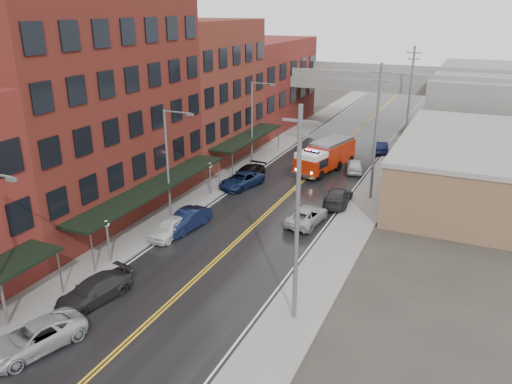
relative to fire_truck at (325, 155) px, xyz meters
The scene contains 31 objects.
road 11.54m from the fire_truck, 95.03° to the right, with size 11.00×160.00×0.02m, color black.
sidewalk_left 14.18m from the fire_truck, 126.11° to the right, with size 3.00×160.00×0.15m, color slate.
sidewalk_right 13.10m from the fire_truck, 61.04° to the right, with size 3.00×160.00×0.15m, color slate.
curb_left 13.28m from the fire_truck, 120.31° to the right, with size 0.30×160.00×0.15m, color gray.
curb_right 12.40m from the fire_truck, 67.79° to the right, with size 0.30×160.00×0.15m, color gray.
brick_building_b 24.42m from the fire_truck, 127.89° to the right, with size 9.00×20.00×18.00m, color #5D2118.
brick_building_c 15.47m from the fire_truck, behind, with size 9.00×15.00×15.00m, color #5D261C.
brick_building_far 22.35m from the fire_truck, 130.72° to the left, with size 9.00×20.00×12.00m, color maroon.
tan_building 15.08m from the fire_truck, ahead, with size 14.00×22.00×5.00m, color brown.
right_far_block 33.37m from the fire_truck, 59.29° to the left, with size 18.00×30.00×8.00m, color slate.
awning_1 20.29m from the fire_truck, 114.80° to the right, with size 2.60×18.00×3.09m.
awning_2 8.64m from the fire_truck, behind, with size 2.60×13.00×3.09m.
globe_lamp_1 26.45m from the fire_truck, 106.26° to the right, with size 0.44×0.44×3.12m.
globe_lamp_2 13.59m from the fire_truck, 123.04° to the right, with size 0.44×0.44×3.12m.
street_lamp_1 19.28m from the fire_truck, 113.48° to the right, with size 2.64×0.22×9.00m.
street_lamp_2 8.45m from the fire_truck, 169.63° to the right, with size 2.64×0.22×9.00m.
utility_pole_0 27.49m from the fire_truck, 76.78° to the right, with size 1.80×0.24×12.00m.
utility_pole_1 10.03m from the fire_truck, 45.84° to the right, with size 1.80×0.24×12.00m.
utility_pole_2 15.67m from the fire_truck, 65.53° to the left, with size 1.80×0.24×12.00m.
overpass 21.09m from the fire_truck, 92.78° to the left, with size 40.00×10.00×7.50m.
fire_truck is the anchor object (origin of this frame).
parked_car_left_2 34.57m from the fire_truck, 98.12° to the right, with size 2.33×5.05×1.40m, color #A1A5A9.
parked_car_left_3 29.95m from the fire_truck, 99.91° to the right, with size 1.98×4.88×1.42m, color #252527.
parked_car_left_4 21.07m from the fire_truck, 106.54° to the right, with size 1.67×4.16×1.42m, color white.
parked_car_left_5 19.40m from the fire_truck, 106.54° to the right, with size 1.62×4.65×1.53m, color black.
parked_car_left_6 10.07m from the fire_truck, 125.26° to the right, with size 2.31×5.00×1.39m, color #111F41.
parked_car_left_7 8.90m from the fire_truck, 132.67° to the right, with size 2.08×5.10×1.48m, color black.
parked_car_right_0 14.01m from the fire_truck, 79.14° to the right, with size 2.24×4.86×1.35m, color #A0A2A8.
parked_car_right_1 9.62m from the fire_truck, 66.28° to the right, with size 1.99×4.90×1.42m, color #262628.
parked_car_right_2 3.25m from the fire_truck, 16.48° to the left, with size 1.65×4.10×1.40m, color #B5B5B5.
parked_car_right_3 10.30m from the fire_truck, 67.05° to the left, with size 1.47×4.22×1.39m, color black.
Camera 1 is at (14.88, -7.36, 16.40)m, focal length 35.00 mm.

